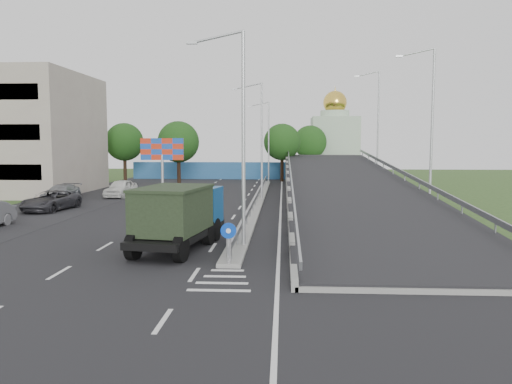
# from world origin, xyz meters

# --- Properties ---
(ground) EXTENTS (160.00, 160.00, 0.00)m
(ground) POSITION_xyz_m (0.00, 0.00, 0.00)
(ground) COLOR #2D4C1E
(ground) RESTS_ON ground
(road_surface) EXTENTS (26.00, 90.00, 0.04)m
(road_surface) POSITION_xyz_m (-3.00, 20.00, 0.00)
(road_surface) COLOR black
(road_surface) RESTS_ON ground
(parking_strip) EXTENTS (8.00, 90.00, 0.05)m
(parking_strip) POSITION_xyz_m (-16.00, 20.00, 0.00)
(parking_strip) COLOR black
(parking_strip) RESTS_ON ground
(median) EXTENTS (1.00, 44.00, 0.20)m
(median) POSITION_xyz_m (0.00, 24.00, 0.10)
(median) COLOR gray
(median) RESTS_ON ground
(overpass_ramp) EXTENTS (10.00, 50.00, 3.50)m
(overpass_ramp) POSITION_xyz_m (7.50, 24.00, 1.75)
(overpass_ramp) COLOR gray
(overpass_ramp) RESTS_ON ground
(median_guardrail) EXTENTS (0.09, 44.00, 0.71)m
(median_guardrail) POSITION_xyz_m (0.00, 24.00, 0.75)
(median_guardrail) COLOR gray
(median_guardrail) RESTS_ON median
(sign_bollard) EXTENTS (0.64, 0.23, 1.67)m
(sign_bollard) POSITION_xyz_m (0.00, 2.17, 1.03)
(sign_bollard) COLOR black
(sign_bollard) RESTS_ON median
(lamp_post_near) EXTENTS (2.74, 0.18, 10.08)m
(lamp_post_near) POSITION_xyz_m (0.11, 6.00, 5.81)
(lamp_post_near) COLOR #B2B5B7
(lamp_post_near) RESTS_ON median
(lamp_post_mid) EXTENTS (2.74, 0.18, 10.08)m
(lamp_post_mid) POSITION_xyz_m (0.11, 26.00, 5.81)
(lamp_post_mid) COLOR #B2B5B7
(lamp_post_mid) RESTS_ON median
(lamp_post_far) EXTENTS (2.74, 0.18, 10.08)m
(lamp_post_far) POSITION_xyz_m (0.11, 46.00, 5.81)
(lamp_post_far) COLOR #B2B5B7
(lamp_post_far) RESTS_ON median
(blue_wall) EXTENTS (30.00, 0.50, 2.40)m
(blue_wall) POSITION_xyz_m (-4.00, 52.00, 1.20)
(blue_wall) COLOR #286295
(blue_wall) RESTS_ON ground
(church) EXTENTS (7.00, 7.00, 13.80)m
(church) POSITION_xyz_m (10.00, 60.00, 5.31)
(church) COLOR #B2CCAD
(church) RESTS_ON ground
(billboard) EXTENTS (4.00, 0.24, 5.50)m
(billboard) POSITION_xyz_m (-9.00, 28.00, 4.19)
(billboard) COLOR #B2B5B7
(billboard) RESTS_ON ground
(tree_left_mid) EXTENTS (4.80, 4.80, 7.60)m
(tree_left_mid) POSITION_xyz_m (-10.00, 40.00, 5.18)
(tree_left_mid) COLOR black
(tree_left_mid) RESTS_ON ground
(tree_median_far) EXTENTS (4.80, 4.80, 7.60)m
(tree_median_far) POSITION_xyz_m (2.00, 48.00, 5.18)
(tree_median_far) COLOR black
(tree_median_far) RESTS_ON ground
(tree_left_far) EXTENTS (4.80, 4.80, 7.60)m
(tree_left_far) POSITION_xyz_m (-18.00, 45.00, 5.18)
(tree_left_far) COLOR black
(tree_left_far) RESTS_ON ground
(tree_ramp_far) EXTENTS (4.80, 4.80, 7.60)m
(tree_ramp_far) POSITION_xyz_m (6.00, 55.00, 5.18)
(tree_ramp_far) COLOR black
(tree_ramp_far) RESTS_ON ground
(dump_truck) EXTENTS (3.61, 7.25, 3.06)m
(dump_truck) POSITION_xyz_m (-2.77, 5.86, 1.69)
(dump_truck) COLOR black
(dump_truck) RESTS_ON ground
(parked_car_c) EXTENTS (3.11, 5.58, 1.48)m
(parked_car_c) POSITION_xyz_m (-15.25, 18.71, 0.74)
(parked_car_c) COLOR #313136
(parked_car_c) RESTS_ON ground
(parked_car_d) EXTENTS (2.06, 5.02, 1.45)m
(parked_car_d) POSITION_xyz_m (-17.11, 24.54, 0.73)
(parked_car_d) COLOR gray
(parked_car_d) RESTS_ON ground
(parked_car_e) EXTENTS (2.24, 4.93, 1.64)m
(parked_car_e) POSITION_xyz_m (-13.09, 28.38, 0.82)
(parked_car_e) COLOR white
(parked_car_e) RESTS_ON ground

